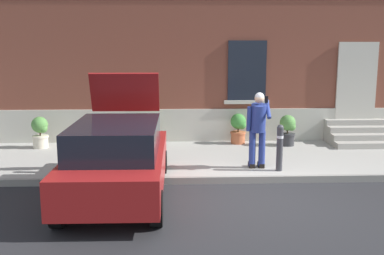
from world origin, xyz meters
TOP-DOWN VIEW (x-y plane):
  - ground_plane at (0.00, 0.00)m, footprint 80.00×80.00m
  - sidewalk at (0.00, 2.80)m, footprint 24.00×3.60m
  - curb_edge at (0.00, 0.94)m, footprint 24.00×0.12m
  - building_facade at (0.01, 5.29)m, footprint 24.00×1.52m
  - entrance_stoop at (3.82, 4.12)m, footprint 1.80×1.28m
  - hatchback_car_red at (-2.57, 0.06)m, footprint 1.83×4.08m
  - bollard_near_person at (0.85, 1.35)m, footprint 0.15×0.15m
  - bollard_far_left at (-3.59, 1.35)m, footprint 0.15×0.15m
  - person_on_phone at (0.40, 1.56)m, footprint 0.51×0.50m
  - planter_cream at (-5.12, 3.90)m, footprint 0.44×0.44m
  - planter_olive at (-2.39, 4.14)m, footprint 0.44×0.44m
  - planter_terracotta at (0.35, 4.23)m, footprint 0.44×0.44m
  - planter_charcoal at (1.69, 3.92)m, footprint 0.44×0.44m

SIDE VIEW (x-z plane):
  - ground_plane at x=0.00m, z-range 0.00..0.00m
  - sidewalk at x=0.00m, z-range 0.00..0.15m
  - curb_edge at x=0.00m, z-range 0.00..0.15m
  - entrance_stoop at x=3.82m, z-range 0.07..0.71m
  - planter_cream at x=-5.12m, z-range 0.18..1.04m
  - planter_olive at x=-2.39m, z-range 0.18..1.04m
  - planter_terracotta at x=0.35m, z-range 0.18..1.04m
  - planter_charcoal at x=1.69m, z-range 0.18..1.04m
  - bollard_near_person at x=0.85m, z-range 0.19..1.24m
  - bollard_far_left at x=-3.59m, z-range 0.19..1.24m
  - hatchback_car_red at x=-2.57m, z-range -0.37..1.97m
  - person_on_phone at x=0.40m, z-range 0.28..2.02m
  - building_facade at x=0.01m, z-range -0.02..7.48m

